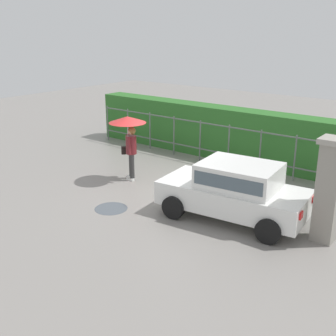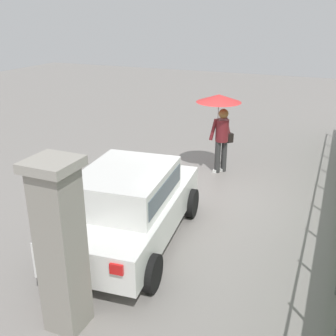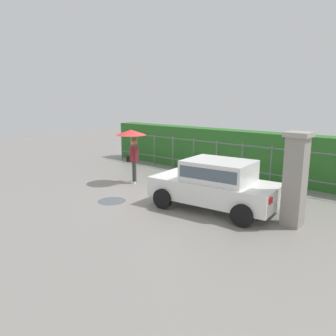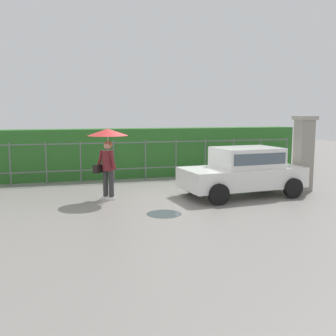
{
  "view_description": "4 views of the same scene",
  "coord_description": "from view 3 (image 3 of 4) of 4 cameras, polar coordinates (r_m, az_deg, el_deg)",
  "views": [
    {
      "loc": [
        7.21,
        -9.46,
        4.66
      ],
      "look_at": [
        0.1,
        -0.41,
        0.84
      ],
      "focal_mm": 45.33,
      "sensor_mm": 36.0,
      "label": 1
    },
    {
      "loc": [
        8.07,
        2.61,
        4.03
      ],
      "look_at": [
        0.63,
        -0.59,
        0.85
      ],
      "focal_mm": 42.71,
      "sensor_mm": 36.0,
      "label": 2
    },
    {
      "loc": [
        7.45,
        -8.51,
        3.23
      ],
      "look_at": [
        0.55,
        -0.59,
        0.99
      ],
      "focal_mm": 35.04,
      "sensor_mm": 36.0,
      "label": 3
    },
    {
      "loc": [
        -2.98,
        -11.58,
        2.56
      ],
      "look_at": [
        0.14,
        -0.09,
        0.87
      ],
      "focal_mm": 42.62,
      "sensor_mm": 36.0,
      "label": 4
    }
  ],
  "objects": [
    {
      "name": "ground_plane",
      "position": [
        11.76,
        -0.12,
        -3.88
      ],
      "size": [
        40.0,
        40.0,
        0.0
      ],
      "primitive_type": "plane",
      "color": "gray"
    },
    {
      "name": "fence_section",
      "position": [
        13.88,
        8.39,
        1.95
      ],
      "size": [
        12.0,
        0.05,
        1.5
      ],
      "color": "#59605B",
      "rests_on": "ground"
    },
    {
      "name": "gate_pillar",
      "position": [
        8.86,
        21.25,
        -1.75
      ],
      "size": [
        0.6,
        0.6,
        2.42
      ],
      "color": "gray",
      "rests_on": "ground"
    },
    {
      "name": "car",
      "position": [
        9.7,
        8.27,
        -2.55
      ],
      "size": [
        3.87,
        2.18,
        1.48
      ],
      "rotation": [
        0.0,
        0.0,
        3.25
      ],
      "color": "white",
      "rests_on": "ground"
    },
    {
      "name": "hedge_row",
      "position": [
        14.57,
        10.21,
        2.86
      ],
      "size": [
        12.95,
        0.9,
        1.9
      ],
      "primitive_type": "cube",
      "color": "#2D6B28",
      "rests_on": "ground"
    },
    {
      "name": "puddle_near",
      "position": [
        10.71,
        -9.76,
        -5.67
      ],
      "size": [
        0.89,
        0.89,
        0.0
      ],
      "primitive_type": "cylinder",
      "color": "#4C545B",
      "rests_on": "ground"
    },
    {
      "name": "pedestrian",
      "position": [
        12.5,
        -6.3,
        4.53
      ],
      "size": [
        1.16,
        1.16,
        2.08
      ],
      "rotation": [
        0.0,
        0.0,
        -2.29
      ],
      "color": "#333333",
      "rests_on": "ground"
    }
  ]
}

